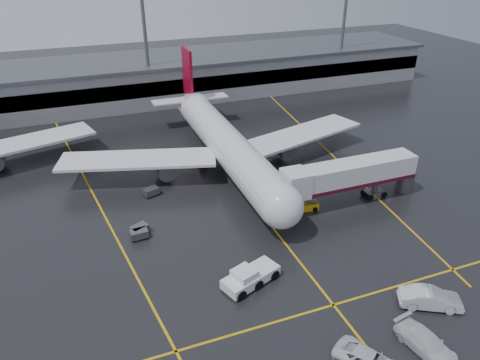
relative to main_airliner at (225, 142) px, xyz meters
name	(u,v)px	position (x,y,z in m)	size (l,w,h in m)	color
ground	(248,197)	(0.00, -9.70, -4.21)	(220.00, 220.00, 0.00)	black
apron_line_centre	(248,197)	(0.00, -9.70, -4.20)	(0.25, 90.00, 0.02)	gold
apron_line_stop	(333,305)	(0.00, -31.70, -4.20)	(60.00, 0.25, 0.02)	gold
apron_line_left	(90,189)	(-20.00, 0.30, -4.20)	(0.25, 70.00, 0.02)	gold
apron_line_right	(326,149)	(18.00, 0.30, -4.20)	(0.25, 70.00, 0.02)	gold
terminal	(168,77)	(0.00, 38.23, 0.11)	(122.00, 19.00, 8.60)	gray
light_mast_mid	(145,35)	(-5.00, 32.30, 10.27)	(3.00, 1.20, 25.45)	#595B60
light_mast_right	(344,22)	(40.00, 32.30, 10.27)	(3.00, 1.20, 25.45)	#595B60
main_airliner	(225,142)	(0.00, 0.00, 0.00)	(48.80, 45.60, 14.10)	silver
jet_bridge	(351,176)	(11.87, -15.70, -0.28)	(19.90, 3.40, 6.05)	silver
pushback_tractor	(249,277)	(-6.45, -26.03, -3.34)	(6.61, 4.45, 2.19)	white
belt_loader	(305,206)	(5.69, -15.33, -3.70)	(3.46, 1.96, 2.08)	#E3B810
service_van_b	(426,343)	(4.45, -39.18, -3.36)	(2.38, 5.85, 1.70)	silver
service_van_c	(430,298)	(8.46, -35.08, -3.25)	(2.03, 5.82, 1.92)	silver
baggage_cart_a	(140,229)	(-15.34, -13.11, -3.58)	(2.37, 2.05, 1.12)	#595B60
baggage_cart_b	(139,234)	(-15.55, -14.05, -3.58)	(2.09, 1.44, 1.12)	#595B60
baggage_cart_c	(151,191)	(-12.30, -4.57, -3.58)	(2.31, 1.88, 1.12)	#595B60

